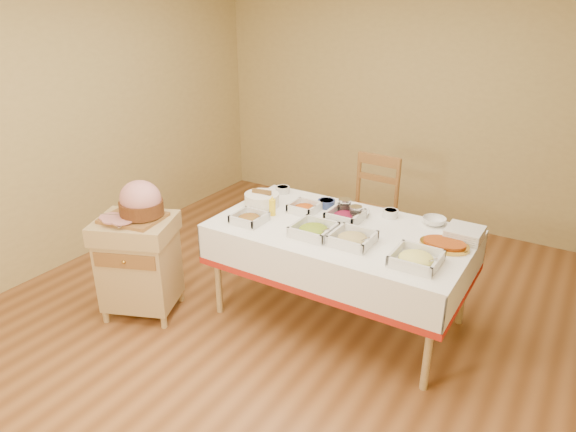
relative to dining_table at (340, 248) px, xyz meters
The scene contains 22 objects.
room_shell 0.82m from the dining_table, 135.00° to the right, with size 5.00×5.00×5.00m.
dining_table is the anchor object (origin of this frame).
butcher_cart 1.52m from the dining_table, 151.36° to the right, with size 0.69×0.64×0.79m.
dining_chair 0.99m from the dining_table, 101.13° to the left, with size 0.46×0.44×0.99m.
ham_on_board 1.49m from the dining_table, 151.73° to the right, with size 0.44×0.42×0.29m.
serving_dish_a 0.70m from the dining_table, 156.81° to the right, with size 0.23×0.22×0.10m.
serving_dish_b 0.31m from the dining_table, 119.53° to the right, with size 0.27×0.27×0.11m.
serving_dish_c 0.32m from the dining_table, 46.96° to the right, with size 0.27×0.27×0.11m.
serving_dish_d 0.70m from the dining_table, 20.72° to the right, with size 0.29×0.29×0.11m.
serving_dish_e 0.44m from the dining_table, 161.87° to the left, with size 0.22×0.21×0.10m.
serving_dish_f 0.24m from the dining_table, 105.25° to the left, with size 0.25×0.24×0.12m.
small_bowl_left 0.85m from the dining_table, 152.77° to the left, with size 0.12×0.12×0.05m.
small_bowl_mid 0.45m from the dining_table, 133.22° to the left, with size 0.14×0.14×0.06m.
small_bowl_right 0.47m from the dining_table, 58.65° to the left, with size 0.12×0.12×0.06m.
bowl_white_imported 0.33m from the dining_table, 87.88° to the left, with size 0.16×0.16×0.04m, color silver.
bowl_small_imported 0.71m from the dining_table, 36.70° to the left, with size 0.17×0.17×0.05m, color silver.
preserve_jar_left 0.33m from the dining_table, 110.82° to the left, with size 0.10×0.10×0.13m.
preserve_jar_right 0.27m from the dining_table, 77.38° to the left, with size 0.09×0.09×0.12m.
mustard_bottle 0.60m from the dining_table, behind, with size 0.05×0.05×0.16m.
bread_basket 0.76m from the dining_table, behind, with size 0.27×0.27×0.12m.
plate_stack 0.87m from the dining_table, 18.46° to the left, with size 0.23×0.23×0.09m.
brass_platter 0.74m from the dining_table, ahead, with size 0.33×0.24×0.04m.
Camera 1 is at (1.74, -2.74, 2.29)m, focal length 32.00 mm.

